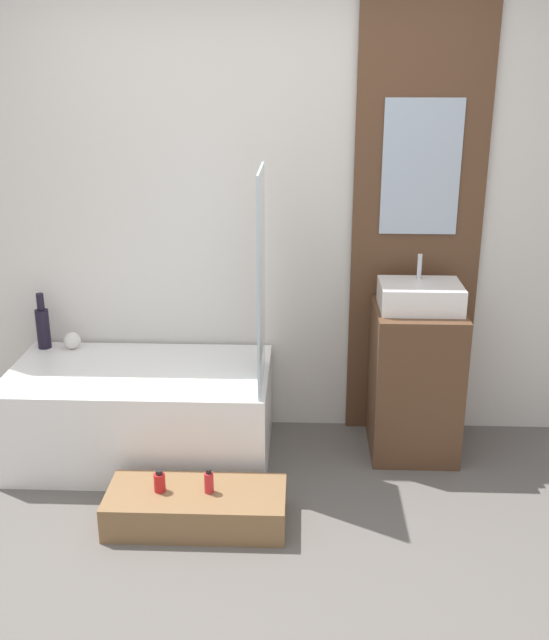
# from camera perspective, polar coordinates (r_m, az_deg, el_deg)

# --- Properties ---
(ground_plane) EXTENTS (12.00, 12.00, 0.00)m
(ground_plane) POSITION_cam_1_polar(r_m,az_deg,el_deg) (3.27, -2.65, -20.16)
(ground_plane) COLOR #605B56
(wall_tiled_back) EXTENTS (4.20, 0.06, 2.60)m
(wall_tiled_back) POSITION_cam_1_polar(r_m,az_deg,el_deg) (4.18, -1.12, 8.52)
(wall_tiled_back) COLOR silver
(wall_tiled_back) RESTS_ON ground_plane
(wall_wood_accent) EXTENTS (0.70, 0.04, 2.60)m
(wall_wood_accent) POSITION_cam_1_polar(r_m,az_deg,el_deg) (4.17, 10.88, 8.35)
(wall_wood_accent) COLOR brown
(wall_wood_accent) RESTS_ON ground_plane
(bathtub) EXTENTS (1.39, 0.78, 0.51)m
(bathtub) POSITION_cam_1_polar(r_m,az_deg,el_deg) (4.18, -10.10, -6.92)
(bathtub) COLOR white
(bathtub) RESTS_ON ground_plane
(glass_shower_screen) EXTENTS (0.01, 0.49, 1.09)m
(glass_shower_screen) POSITION_cam_1_polar(r_m,az_deg,el_deg) (3.68, -1.04, 3.07)
(glass_shower_screen) COLOR silver
(glass_shower_screen) RESTS_ON bathtub
(wooden_step_bench) EXTENTS (0.84, 0.36, 0.17)m
(wooden_step_bench) POSITION_cam_1_polar(r_m,az_deg,el_deg) (3.64, -5.97, -14.00)
(wooden_step_bench) COLOR olive
(wooden_step_bench) RESTS_ON ground_plane
(vanity_cabinet) EXTENTS (0.46, 0.49, 0.83)m
(vanity_cabinet) POSITION_cam_1_polar(r_m,az_deg,el_deg) (4.18, 10.62, -4.57)
(vanity_cabinet) COLOR brown
(vanity_cabinet) RESTS_ON ground_plane
(sink) EXTENTS (0.43, 0.32, 0.28)m
(sink) POSITION_cam_1_polar(r_m,az_deg,el_deg) (4.01, 11.04, 1.80)
(sink) COLOR white
(sink) RESTS_ON vanity_cabinet
(vase_tall_dark) EXTENTS (0.08, 0.08, 0.33)m
(vase_tall_dark) POSITION_cam_1_polar(r_m,az_deg,el_deg) (4.47, -17.23, -0.43)
(vase_tall_dark) COLOR black
(vase_tall_dark) RESTS_ON bathtub
(vase_round_light) EXTENTS (0.10, 0.10, 0.10)m
(vase_round_light) POSITION_cam_1_polar(r_m,az_deg,el_deg) (4.43, -15.16, -1.53)
(vase_round_light) COLOR silver
(vase_round_light) RESTS_ON bathtub
(bottle_soap_primary) EXTENTS (0.05, 0.05, 0.11)m
(bottle_soap_primary) POSITION_cam_1_polar(r_m,az_deg,el_deg) (3.60, -8.75, -12.09)
(bottle_soap_primary) COLOR red
(bottle_soap_primary) RESTS_ON wooden_step_bench
(bottle_soap_secondary) EXTENTS (0.04, 0.04, 0.12)m
(bottle_soap_secondary) POSITION_cam_1_polar(r_m,az_deg,el_deg) (3.56, -5.02, -12.18)
(bottle_soap_secondary) COLOR red
(bottle_soap_secondary) RESTS_ON wooden_step_bench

